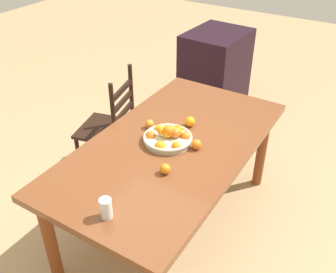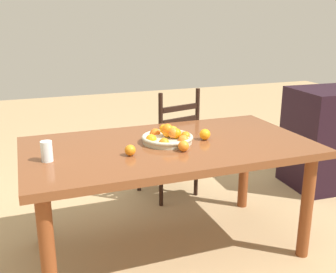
# 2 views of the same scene
# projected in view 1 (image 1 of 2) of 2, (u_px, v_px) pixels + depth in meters

# --- Properties ---
(ground_plane) EXTENTS (12.00, 12.00, 0.00)m
(ground_plane) POSITION_uv_depth(u_px,v_px,m) (171.00, 223.00, 3.02)
(ground_plane) COLOR tan
(dining_table) EXTENTS (1.85, 1.00, 0.77)m
(dining_table) POSITION_uv_depth(u_px,v_px,m) (171.00, 154.00, 2.65)
(dining_table) COLOR brown
(dining_table) RESTS_ON ground
(chair_near_window) EXTENTS (0.53, 0.53, 0.98)m
(chair_near_window) POSITION_uv_depth(u_px,v_px,m) (110.00, 127.00, 3.36)
(chair_near_window) COLOR black
(chair_near_window) RESTS_ON ground
(cabinet) EXTENTS (0.73, 0.60, 0.94)m
(cabinet) POSITION_uv_depth(u_px,v_px,m) (215.00, 73.00, 4.27)
(cabinet) COLOR black
(cabinet) RESTS_ON ground
(fruit_bowl) EXTENTS (0.34, 0.34, 0.13)m
(fruit_bowl) POSITION_uv_depth(u_px,v_px,m) (169.00, 137.00, 2.59)
(fruit_bowl) COLOR beige
(fruit_bowl) RESTS_ON dining_table
(orange_loose_0) EXTENTS (0.06, 0.06, 0.06)m
(orange_loose_0) POSITION_uv_depth(u_px,v_px,m) (149.00, 124.00, 2.74)
(orange_loose_0) COLOR orange
(orange_loose_0) RESTS_ON dining_table
(orange_loose_1) EXTENTS (0.07, 0.07, 0.07)m
(orange_loose_1) POSITION_uv_depth(u_px,v_px,m) (165.00, 169.00, 2.31)
(orange_loose_1) COLOR orange
(orange_loose_1) RESTS_ON dining_table
(orange_loose_2) EXTENTS (0.07, 0.07, 0.07)m
(orange_loose_2) POSITION_uv_depth(u_px,v_px,m) (190.00, 122.00, 2.76)
(orange_loose_2) COLOR orange
(orange_loose_2) RESTS_ON dining_table
(orange_loose_3) EXTENTS (0.07, 0.07, 0.07)m
(orange_loose_3) POSITION_uv_depth(u_px,v_px,m) (196.00, 144.00, 2.52)
(orange_loose_3) COLOR orange
(orange_loose_3) RESTS_ON dining_table
(drinking_glass) EXTENTS (0.07, 0.07, 0.12)m
(drinking_glass) POSITION_uv_depth(u_px,v_px,m) (106.00, 208.00, 1.99)
(drinking_glass) COLOR silver
(drinking_glass) RESTS_ON dining_table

